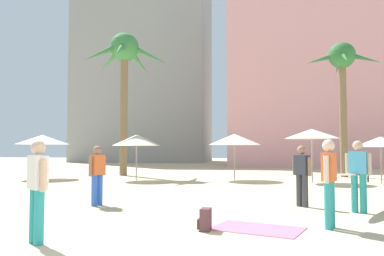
{
  "coord_description": "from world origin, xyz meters",
  "views": [
    {
      "loc": [
        1.32,
        -5.22,
        1.54
      ],
      "look_at": [
        -0.27,
        4.8,
        2.1
      ],
      "focal_mm": 35.97,
      "sensor_mm": 36.0,
      "label": 1
    }
  ],
  "objects_px": {
    "beach_towel": "(257,229)",
    "cafe_umbrella_1": "(43,140)",
    "cafe_umbrella_0": "(234,139)",
    "palm_tree_far_left": "(342,70)",
    "person_mid_right": "(37,186)",
    "cafe_umbrella_3": "(137,140)",
    "person_far_left": "(357,174)",
    "person_mid_center": "(329,179)",
    "backpack": "(205,220)",
    "palm_tree_left": "(124,60)",
    "cafe_umbrella_2": "(312,134)",
    "cafe_umbrella_4": "(381,142)",
    "person_near_left": "(302,173)",
    "person_mid_left": "(97,173)"
  },
  "relations": [
    {
      "from": "cafe_umbrella_2",
      "to": "person_mid_left",
      "type": "distance_m",
      "value": 10.87
    },
    {
      "from": "cafe_umbrella_0",
      "to": "person_mid_right",
      "type": "height_order",
      "value": "cafe_umbrella_0"
    },
    {
      "from": "cafe_umbrella_0",
      "to": "person_near_left",
      "type": "relative_size",
      "value": 1.58
    },
    {
      "from": "cafe_umbrella_1",
      "to": "person_mid_left",
      "type": "bearing_deg",
      "value": -52.22
    },
    {
      "from": "cafe_umbrella_0",
      "to": "cafe_umbrella_3",
      "type": "xyz_separation_m",
      "value": [
        -4.78,
        -0.86,
        -0.04
      ]
    },
    {
      "from": "person_mid_left",
      "to": "cafe_umbrella_0",
      "type": "bearing_deg",
      "value": 92.64
    },
    {
      "from": "cafe_umbrella_4",
      "to": "palm_tree_left",
      "type": "bearing_deg",
      "value": 165.62
    },
    {
      "from": "beach_towel",
      "to": "cafe_umbrella_1",
      "type": "bearing_deg",
      "value": 134.84
    },
    {
      "from": "cafe_umbrella_1",
      "to": "backpack",
      "type": "distance_m",
      "value": 15.12
    },
    {
      "from": "person_mid_right",
      "to": "person_mid_center",
      "type": "distance_m",
      "value": 5.35
    },
    {
      "from": "palm_tree_far_left",
      "to": "cafe_umbrella_2",
      "type": "height_order",
      "value": "palm_tree_far_left"
    },
    {
      "from": "cafe_umbrella_3",
      "to": "person_mid_right",
      "type": "xyz_separation_m",
      "value": [
        2.18,
        -12.47,
        -1.05
      ]
    },
    {
      "from": "cafe_umbrella_2",
      "to": "person_mid_left",
      "type": "bearing_deg",
      "value": -129.75
    },
    {
      "from": "palm_tree_left",
      "to": "cafe_umbrella_4",
      "type": "height_order",
      "value": "palm_tree_left"
    },
    {
      "from": "palm_tree_left",
      "to": "person_mid_center",
      "type": "relative_size",
      "value": 4.89
    },
    {
      "from": "cafe_umbrella_0",
      "to": "person_far_left",
      "type": "relative_size",
      "value": 1.01
    },
    {
      "from": "person_mid_center",
      "to": "cafe_umbrella_1",
      "type": "bearing_deg",
      "value": 160.92
    },
    {
      "from": "cafe_umbrella_3",
      "to": "beach_towel",
      "type": "xyz_separation_m",
      "value": [
        5.75,
        -10.73,
        -1.97
      ]
    },
    {
      "from": "palm_tree_left",
      "to": "person_mid_right",
      "type": "distance_m",
      "value": 17.34
    },
    {
      "from": "palm_tree_far_left",
      "to": "palm_tree_left",
      "type": "height_order",
      "value": "palm_tree_left"
    },
    {
      "from": "cafe_umbrella_0",
      "to": "cafe_umbrella_2",
      "type": "bearing_deg",
      "value": -13.7
    },
    {
      "from": "cafe_umbrella_4",
      "to": "person_far_left",
      "type": "xyz_separation_m",
      "value": [
        -3.12,
        -8.29,
        -0.93
      ]
    },
    {
      "from": "cafe_umbrella_3",
      "to": "palm_tree_left",
      "type": "bearing_deg",
      "value": 118.77
    },
    {
      "from": "palm_tree_far_left",
      "to": "backpack",
      "type": "relative_size",
      "value": 17.95
    },
    {
      "from": "cafe_umbrella_2",
      "to": "beach_towel",
      "type": "height_order",
      "value": "cafe_umbrella_2"
    },
    {
      "from": "person_far_left",
      "to": "cafe_umbrella_1",
      "type": "bearing_deg",
      "value": -95.27
    },
    {
      "from": "cafe_umbrella_4",
      "to": "person_far_left",
      "type": "height_order",
      "value": "cafe_umbrella_4"
    },
    {
      "from": "cafe_umbrella_4",
      "to": "person_far_left",
      "type": "relative_size",
      "value": 0.88
    },
    {
      "from": "cafe_umbrella_3",
      "to": "person_near_left",
      "type": "distance_m",
      "value": 10.4
    },
    {
      "from": "beach_towel",
      "to": "palm_tree_left",
      "type": "bearing_deg",
      "value": 118.31
    },
    {
      "from": "person_mid_center",
      "to": "palm_tree_far_left",
      "type": "bearing_deg",
      "value": 98.29
    },
    {
      "from": "cafe_umbrella_3",
      "to": "person_far_left",
      "type": "relative_size",
      "value": 0.93
    },
    {
      "from": "palm_tree_left",
      "to": "cafe_umbrella_3",
      "type": "distance_m",
      "value": 6.16
    },
    {
      "from": "person_mid_center",
      "to": "cafe_umbrella_3",
      "type": "bearing_deg",
      "value": 146.25
    },
    {
      "from": "cafe_umbrella_2",
      "to": "palm_tree_left",
      "type": "bearing_deg",
      "value": 161.8
    },
    {
      "from": "person_far_left",
      "to": "person_near_left",
      "type": "bearing_deg",
      "value": -91.7
    },
    {
      "from": "palm_tree_left",
      "to": "person_mid_center",
      "type": "xyz_separation_m",
      "value": [
        8.98,
        -13.81,
        -5.87
      ]
    },
    {
      "from": "palm_tree_left",
      "to": "cafe_umbrella_2",
      "type": "xyz_separation_m",
      "value": [
        10.2,
        -3.35,
        -4.57
      ]
    },
    {
      "from": "cafe_umbrella_0",
      "to": "palm_tree_far_left",
      "type": "bearing_deg",
      "value": 28.34
    },
    {
      "from": "cafe_umbrella_1",
      "to": "cafe_umbrella_4",
      "type": "bearing_deg",
      "value": -0.88
    },
    {
      "from": "backpack",
      "to": "palm_tree_far_left",
      "type": "bearing_deg",
      "value": -107.18
    },
    {
      "from": "palm_tree_left",
      "to": "beach_towel",
      "type": "bearing_deg",
      "value": -61.69
    },
    {
      "from": "cafe_umbrella_4",
      "to": "person_near_left",
      "type": "distance_m",
      "value": 8.81
    },
    {
      "from": "person_mid_right",
      "to": "cafe_umbrella_3",
      "type": "bearing_deg",
      "value": -130.8
    },
    {
      "from": "palm_tree_left",
      "to": "cafe_umbrella_4",
      "type": "relative_size",
      "value": 3.74
    },
    {
      "from": "cafe_umbrella_2",
      "to": "person_near_left",
      "type": "relative_size",
      "value": 1.51
    },
    {
      "from": "person_mid_center",
      "to": "backpack",
      "type": "bearing_deg",
      "value": -144.53
    },
    {
      "from": "cafe_umbrella_1",
      "to": "cafe_umbrella_2",
      "type": "distance_m",
      "value": 13.51
    },
    {
      "from": "palm_tree_far_left",
      "to": "person_mid_center",
      "type": "xyz_separation_m",
      "value": [
        -3.52,
        -14.51,
        -5.04
      ]
    },
    {
      "from": "beach_towel",
      "to": "person_mid_center",
      "type": "height_order",
      "value": "person_mid_center"
    }
  ]
}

